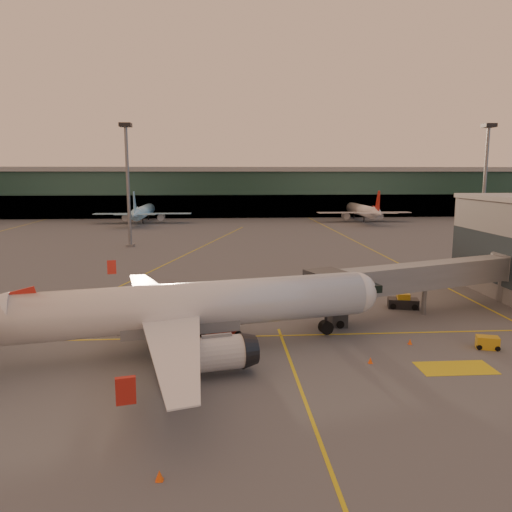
{
  "coord_description": "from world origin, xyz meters",
  "views": [
    {
      "loc": [
        -0.57,
        -40.7,
        15.4
      ],
      "look_at": [
        3.76,
        21.76,
        5.0
      ],
      "focal_mm": 35.0,
      "sensor_mm": 36.0,
      "label": 1
    }
  ],
  "objects": [
    {
      "name": "mast_east_near",
      "position": [
        55.0,
        62.0,
        14.86
      ],
      "size": [
        2.4,
        2.4,
        25.6
      ],
      "color": "slate",
      "rests_on": "ground"
    },
    {
      "name": "catering_truck",
      "position": [
        -1.15,
        4.79,
        2.29
      ],
      "size": [
        5.59,
        3.48,
        4.03
      ],
      "rotation": [
        0.0,
        0.0,
        0.25
      ],
      "color": "red",
      "rests_on": "ground"
    },
    {
      "name": "cone_wing_left",
      "position": [
        -5.42,
        20.19,
        0.3
      ],
      "size": [
        0.49,
        0.49,
        0.62
      ],
      "color": "#FF560D",
      "rests_on": "ground"
    },
    {
      "name": "distant_aircraft_row",
      "position": [
        -21.0,
        118.0,
        0.0
      ],
      "size": [
        290.0,
        34.0,
        13.0
      ],
      "color": "#92CEF4",
      "rests_on": "ground"
    },
    {
      "name": "cone_nose",
      "position": [
        16.47,
        1.76,
        0.24
      ],
      "size": [
        0.39,
        0.39,
        0.5
      ],
      "color": "#FF560D",
      "rests_on": "ground"
    },
    {
      "name": "mast_west_near",
      "position": [
        -20.0,
        66.0,
        14.86
      ],
      "size": [
        2.4,
        2.4,
        25.6
      ],
      "color": "slate",
      "rests_on": "ground"
    },
    {
      "name": "terminal",
      "position": [
        0.0,
        141.79,
        8.76
      ],
      "size": [
        400.0,
        20.0,
        17.6
      ],
      "color": "#19382D",
      "rests_on": "ground"
    },
    {
      "name": "jet_bridge",
      "position": [
        22.99,
        11.86,
        4.09
      ],
      "size": [
        28.68,
        13.27,
        5.87
      ],
      "color": "slate",
      "rests_on": "ground"
    },
    {
      "name": "pushback_tug",
      "position": [
        20.3,
        13.95,
        0.71
      ],
      "size": [
        3.71,
        2.55,
        1.74
      ],
      "rotation": [
        0.0,
        0.0,
        -0.24
      ],
      "color": "black",
      "rests_on": "ground"
    },
    {
      "name": "cone_fwd",
      "position": [
        11.5,
        -2.51,
        0.24
      ],
      "size": [
        0.4,
        0.4,
        0.51
      ],
      "color": "#FF560D",
      "rests_on": "ground"
    },
    {
      "name": "main_airplane",
      "position": [
        -4.5,
        1.24,
        3.85
      ],
      "size": [
        38.87,
        35.37,
        11.85
      ],
      "rotation": [
        0.0,
        0.0,
        0.23
      ],
      "color": "silver",
      "rests_on": "ground"
    },
    {
      "name": "taxi_markings",
      "position": [
        -7.32,
        44.49,
        0.01
      ],
      "size": [
        100.12,
        173.0,
        0.01
      ],
      "color": "gold",
      "rests_on": "ground"
    },
    {
      "name": "gpu_cart",
      "position": [
        22.88,
        0.14,
        0.55
      ],
      "size": [
        2.16,
        1.65,
        1.12
      ],
      "rotation": [
        0.0,
        0.0,
        -0.3
      ],
      "color": "gold",
      "rests_on": "ground"
    },
    {
      "name": "ground",
      "position": [
        0.0,
        0.0,
        0.0
      ],
      "size": [
        600.0,
        600.0,
        0.0
      ],
      "primitive_type": "plane",
      "color": "#4C4F54",
      "rests_on": "ground"
    },
    {
      "name": "cone_wing_right",
      "position": [
        -3.86,
        -17.32,
        0.27
      ],
      "size": [
        0.44,
        0.44,
        0.56
      ],
      "color": "#FF560D",
      "rests_on": "ground"
    }
  ]
}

